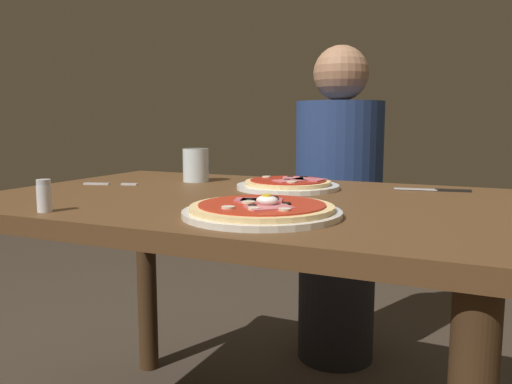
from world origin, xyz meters
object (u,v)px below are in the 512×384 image
at_px(dining_table, 240,239).
at_px(diner_person, 338,214).
at_px(pizza_across_left, 288,185).
at_px(water_glass_near, 196,167).
at_px(pizza_foreground, 262,210).
at_px(knife, 438,190).
at_px(fork, 106,184).
at_px(salt_shaker, 44,196).

xyz_separation_m(dining_table, diner_person, (0.04, 0.75, -0.06)).
distance_m(pizza_across_left, water_glass_near, 0.32).
xyz_separation_m(pizza_foreground, diner_person, (-0.12, 0.97, -0.18)).
height_order(pizza_across_left, knife, pizza_across_left).
relative_size(knife, diner_person, 0.17).
distance_m(water_glass_near, diner_person, 0.64).
xyz_separation_m(pizza_foreground, fork, (-0.61, 0.27, -0.01)).
bearing_deg(water_glass_near, salt_shaker, -90.69).
bearing_deg(dining_table, pizza_across_left, 71.33).
bearing_deg(salt_shaker, knife, 43.71).
bearing_deg(salt_shaker, dining_table, 54.28).
distance_m(pizza_foreground, knife, 0.59).
relative_size(pizza_foreground, salt_shaker, 4.69).
bearing_deg(diner_person, salt_shaker, 74.69).
relative_size(water_glass_near, knife, 0.51).
relative_size(fork, salt_shaker, 2.30).
relative_size(water_glass_near, salt_shaker, 1.50).
bearing_deg(pizza_across_left, pizza_foreground, -75.79).
relative_size(pizza_across_left, salt_shaker, 4.17).
bearing_deg(knife, dining_table, -145.29).
relative_size(pizza_across_left, water_glass_near, 2.78).
bearing_deg(diner_person, fork, 54.96).
distance_m(salt_shaker, diner_person, 1.17).
distance_m(pizza_foreground, pizza_across_left, 0.42).
height_order(pizza_foreground, fork, pizza_foreground).
distance_m(water_glass_near, fork, 0.27).
xyz_separation_m(pizza_across_left, salt_shaker, (-0.32, -0.54, 0.02)).
distance_m(knife, salt_shaker, 0.97).
height_order(pizza_across_left, salt_shaker, salt_shaker).
relative_size(pizza_foreground, knife, 1.61).
height_order(pizza_across_left, water_glass_near, water_glass_near).
relative_size(pizza_across_left, fork, 1.81).
height_order(dining_table, salt_shaker, salt_shaker).
xyz_separation_m(knife, diner_person, (-0.39, 0.44, -0.17)).
bearing_deg(water_glass_near, fork, -137.91).
bearing_deg(dining_table, fork, 174.70).
xyz_separation_m(pizza_foreground, water_glass_near, (-0.42, 0.44, 0.03)).
bearing_deg(knife, diner_person, 131.66).
height_order(pizza_foreground, knife, pizza_foreground).
xyz_separation_m(fork, diner_person, (0.49, 0.70, -0.17)).
bearing_deg(pizza_across_left, diner_person, 91.91).
xyz_separation_m(dining_table, water_glass_near, (-0.26, 0.22, 0.15)).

